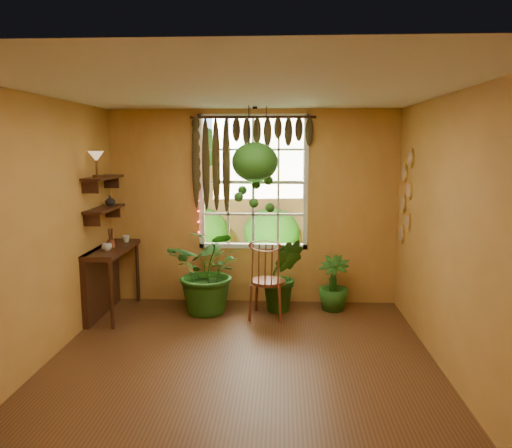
{
  "coord_description": "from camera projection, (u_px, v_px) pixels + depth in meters",
  "views": [
    {
      "loc": [
        0.41,
        -4.64,
        2.2
      ],
      "look_at": [
        0.1,
        1.15,
        1.29
      ],
      "focal_mm": 35.0,
      "sensor_mm": 36.0,
      "label": 1
    }
  ],
  "objects": [
    {
      "name": "shelf_vase",
      "position": [
        110.0,
        200.0,
        6.59
      ],
      "size": [
        0.14,
        0.14,
        0.14
      ],
      "primitive_type": "imported",
      "rotation": [
        0.0,
        0.0,
        -0.07
      ],
      "color": "#B2AD99",
      "rests_on": "shelf_lower"
    },
    {
      "name": "backyard",
      "position": [
        275.0,
        186.0,
        11.51
      ],
      "size": [
        14.0,
        10.0,
        12.0
      ],
      "color": "#295919",
      "rests_on": "ground"
    },
    {
      "name": "floor",
      "position": [
        240.0,
        370.0,
        4.94
      ],
      "size": [
        4.5,
        4.5,
        0.0
      ],
      "primitive_type": "plane",
      "color": "#553018",
      "rests_on": "ground"
    },
    {
      "name": "cup_b",
      "position": [
        126.0,
        239.0,
        6.8
      ],
      "size": [
        0.1,
        0.1,
        0.09
      ],
      "primitive_type": "imported",
      "rotation": [
        0.0,
        0.0,
        0.03
      ],
      "color": "beige",
      "rests_on": "counter_ledge"
    },
    {
      "name": "wall_plates",
      "position": [
        406.0,
        197.0,
        6.36
      ],
      "size": [
        0.04,
        0.32,
        1.1
      ],
      "primitive_type": null,
      "color": "#FFEBD0",
      "rests_on": "wall_right"
    },
    {
      "name": "shelf_upper",
      "position": [
        103.0,
        178.0,
        6.34
      ],
      "size": [
        0.25,
        0.9,
        0.04
      ],
      "primitive_type": "cube",
      "color": "#3A1C0F",
      "rests_on": "wall_left"
    },
    {
      "name": "wall_right",
      "position": [
        454.0,
        239.0,
        4.62
      ],
      "size": [
        0.0,
        4.5,
        4.5
      ],
      "primitive_type": "plane",
      "rotation": [
        1.57,
        0.0,
        -1.57
      ],
      "color": "#C78E44",
      "rests_on": "floor"
    },
    {
      "name": "potted_plant_right",
      "position": [
        333.0,
        283.0,
        6.71
      ],
      "size": [
        0.51,
        0.51,
        0.74
      ],
      "primitive_type": "imported",
      "rotation": [
        0.0,
        0.0,
        -0.27
      ],
      "color": "#154F15",
      "rests_on": "floor"
    },
    {
      "name": "window",
      "position": [
        253.0,
        182.0,
        6.93
      ],
      "size": [
        1.52,
        0.1,
        1.86
      ],
      "color": "white",
      "rests_on": "wall_back"
    },
    {
      "name": "cup_a",
      "position": [
        107.0,
        247.0,
        6.22
      ],
      "size": [
        0.13,
        0.13,
        0.1
      ],
      "primitive_type": "imported",
      "rotation": [
        0.0,
        0.0,
        0.01
      ],
      "color": "silver",
      "rests_on": "counter_ledge"
    },
    {
      "name": "brush_jar",
      "position": [
        111.0,
        238.0,
        6.43
      ],
      "size": [
        0.09,
        0.09,
        0.32
      ],
      "color": "brown",
      "rests_on": "counter_ledge"
    },
    {
      "name": "wall_left",
      "position": [
        34.0,
        235.0,
        4.83
      ],
      "size": [
        0.0,
        4.5,
        4.5
      ],
      "primitive_type": "plane",
      "rotation": [
        1.57,
        0.0,
        1.57
      ],
      "color": "#C78E44",
      "rests_on": "floor"
    },
    {
      "name": "tiffany_lamp",
      "position": [
        96.0,
        158.0,
        6.05
      ],
      "size": [
        0.19,
        0.19,
        0.32
      ],
      "color": "#513017",
      "rests_on": "shelf_upper"
    },
    {
      "name": "potted_plant_mid",
      "position": [
        282.0,
        275.0,
        6.64
      ],
      "size": [
        0.58,
        0.48,
        0.99
      ],
      "primitive_type": "imported",
      "rotation": [
        0.0,
        0.0,
        0.08
      ],
      "color": "#154F15",
      "rests_on": "floor"
    },
    {
      "name": "valance_vine",
      "position": [
        246.0,
        140.0,
        6.72
      ],
      "size": [
        1.7,
        0.12,
        1.1
      ],
      "color": "#3A1C0F",
      "rests_on": "window"
    },
    {
      "name": "shelf_lower",
      "position": [
        105.0,
        209.0,
        6.4
      ],
      "size": [
        0.25,
        0.9,
        0.04
      ],
      "primitive_type": "cube",
      "color": "#3A1C0F",
      "rests_on": "wall_left"
    },
    {
      "name": "wall_back",
      "position": [
        253.0,
        207.0,
        6.95
      ],
      "size": [
        4.0,
        0.0,
        4.0
      ],
      "primitive_type": "plane",
      "rotation": [
        1.57,
        0.0,
        0.0
      ],
      "color": "#C78E44",
      "rests_on": "floor"
    },
    {
      "name": "counter_ledge",
      "position": [
        105.0,
        273.0,
        6.53
      ],
      "size": [
        0.4,
        1.2,
        0.9
      ],
      "color": "#3A1C0F",
      "rests_on": "floor"
    },
    {
      "name": "potted_plant_left",
      "position": [
        210.0,
        271.0,
        6.56
      ],
      "size": [
        1.24,
        1.14,
        1.15
      ],
      "primitive_type": "imported",
      "rotation": [
        0.0,
        0.0,
        -0.26
      ],
      "color": "#154F15",
      "rests_on": "floor"
    },
    {
      "name": "string_lights",
      "position": [
        198.0,
        179.0,
        6.87
      ],
      "size": [
        0.03,
        0.03,
        1.54
      ],
      "primitive_type": null,
      "color": "#FF2633",
      "rests_on": "window"
    },
    {
      "name": "hanging_basket",
      "position": [
        255.0,
        168.0,
        6.47
      ],
      "size": [
        0.6,
        0.6,
        1.37
      ],
      "color": "black",
      "rests_on": "ceiling"
    },
    {
      "name": "ceiling",
      "position": [
        238.0,
        90.0,
        4.52
      ],
      "size": [
        4.5,
        4.5,
        0.0
      ],
      "primitive_type": "plane",
      "rotation": [
        3.14,
        0.0,
        0.0
      ],
      "color": "silver",
      "rests_on": "wall_back"
    },
    {
      "name": "windsor_chair",
      "position": [
        268.0,
        291.0,
        6.41
      ],
      "size": [
        0.51,
        0.54,
        1.21
      ],
      "rotation": [
        0.0,
        0.0,
        -0.15
      ],
      "color": "brown",
      "rests_on": "floor"
    }
  ]
}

